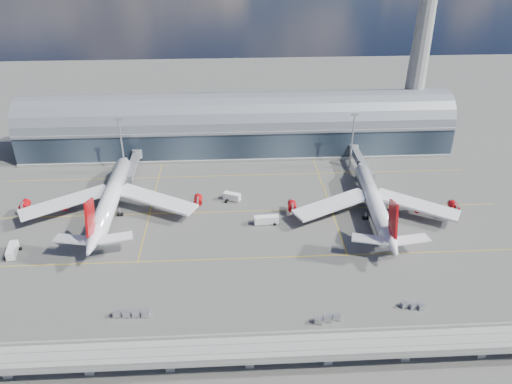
{
  "coord_description": "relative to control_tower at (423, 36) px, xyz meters",
  "views": [
    {
      "loc": [
        -3.27,
        -143.86,
        100.99
      ],
      "look_at": [
        5.22,
        10.0,
        14.0
      ],
      "focal_mm": 35.0,
      "sensor_mm": 36.0,
      "label": 1
    }
  ],
  "objects": [
    {
      "name": "ground",
      "position": [
        -85.0,
        -83.0,
        -51.64
      ],
      "size": [
        500.0,
        500.0,
        0.0
      ],
      "primitive_type": "plane",
      "color": "#474744",
      "rests_on": "ground"
    },
    {
      "name": "taxi_lines",
      "position": [
        -85.0,
        -60.89,
        -51.63
      ],
      "size": [
        200.0,
        80.12,
        0.01
      ],
      "color": "gold",
      "rests_on": "ground"
    },
    {
      "name": "terminal",
      "position": [
        -85.0,
        -5.01,
        -40.3
      ],
      "size": [
        200.0,
        30.0,
        28.0
      ],
      "color": "#1D2731",
      "rests_on": "ground"
    },
    {
      "name": "control_tower",
      "position": [
        0.0,
        0.0,
        0.0
      ],
      "size": [
        19.0,
        19.0,
        103.0
      ],
      "color": "gray",
      "rests_on": "ground"
    },
    {
      "name": "guideway",
      "position": [
        -85.0,
        -138.0,
        -46.34
      ],
      "size": [
        220.0,
        8.5,
        7.2
      ],
      "color": "gray",
      "rests_on": "ground"
    },
    {
      "name": "floodlight_mast_left",
      "position": [
        -135.0,
        -28.0,
        -38.0
      ],
      "size": [
        3.0,
        0.7,
        25.7
      ],
      "color": "gray",
      "rests_on": "ground"
    },
    {
      "name": "floodlight_mast_right",
      "position": [
        -35.0,
        -28.0,
        -38.0
      ],
      "size": [
        3.0,
        0.7,
        25.7
      ],
      "color": "gray",
      "rests_on": "ground"
    },
    {
      "name": "airliner_left",
      "position": [
        -134.25,
        -61.98,
        -45.32
      ],
      "size": [
        68.87,
        72.3,
        22.1
      ],
      "rotation": [
        0.0,
        0.0,
        0.0
      ],
      "color": "white",
      "rests_on": "ground"
    },
    {
      "name": "airliner_right",
      "position": [
        -35.15,
        -69.17,
        -46.07
      ],
      "size": [
        64.72,
        67.65,
        21.46
      ],
      "rotation": [
        0.0,
        0.0,
        -0.06
      ],
      "color": "white",
      "rests_on": "ground"
    },
    {
      "name": "jet_bridge_left",
      "position": [
        -130.76,
        -29.88,
        -46.46
      ],
      "size": [
        4.4,
        28.0,
        7.25
      ],
      "color": "gray",
      "rests_on": "ground"
    },
    {
      "name": "jet_bridge_right",
      "position": [
        -31.54,
        -31.82,
        -46.46
      ],
      "size": [
        4.4,
        32.0,
        7.25
      ],
      "color": "gray",
      "rests_on": "ground"
    },
    {
      "name": "service_truck_0",
      "position": [
        -162.4,
        -86.72,
        -49.92
      ],
      "size": [
        3.85,
        8.35,
        3.33
      ],
      "rotation": [
        0.0,
        0.0,
        0.15
      ],
      "color": "silver",
      "rests_on": "ground"
    },
    {
      "name": "service_truck_1",
      "position": [
        -135.58,
        -79.19,
        -50.08
      ],
      "size": [
        5.85,
        4.31,
        3.08
      ],
      "rotation": [
        0.0,
        0.0,
        1.17
      ],
      "color": "silver",
      "rests_on": "ground"
    },
    {
      "name": "service_truck_2",
      "position": [
        -75.86,
        -72.33,
        -49.94
      ],
      "size": [
        9.12,
        3.22,
        3.25
      ],
      "rotation": [
        0.0,
        0.0,
        1.63
      ],
      "color": "silver",
      "rests_on": "ground"
    },
    {
      "name": "service_truck_3",
      "position": [
        -26.82,
        -67.66,
        -50.35
      ],
      "size": [
        3.57,
        5.58,
        2.52
      ],
      "rotation": [
        0.0,
        0.0,
        -0.33
      ],
      "color": "silver",
      "rests_on": "ground"
    },
    {
      "name": "service_truck_4",
      "position": [
        -32.56,
        -39.85,
        -50.13
      ],
      "size": [
        4.18,
        5.65,
        2.98
      ],
      "rotation": [
        0.0,
        0.0,
        -0.4
      ],
      "color": "silver",
      "rests_on": "ground"
    },
    {
      "name": "service_truck_5",
      "position": [
        -88.35,
        -54.45,
        -49.98
      ],
      "size": [
        7.16,
        5.13,
        3.24
      ],
      "rotation": [
        0.0,
        0.0,
        1.14
      ],
      "color": "silver",
      "rests_on": "ground"
    },
    {
      "name": "cargo_train_0",
      "position": [
        -117.93,
        -118.54,
        -50.71
      ],
      "size": [
        10.77,
        2.19,
        1.78
      ],
      "rotation": [
        0.0,
        0.0,
        1.62
      ],
      "color": "gray",
      "rests_on": "ground"
    },
    {
      "name": "cargo_train_1",
      "position": [
        -62.35,
        -123.55,
        -50.7
      ],
      "size": [
        8.21,
        3.32,
        1.8
      ],
      "rotation": [
        0.0,
        0.0,
        1.36
      ],
      "color": "gray",
      "rests_on": "ground"
    },
    {
      "name": "cargo_train_2",
      "position": [
        -36.6,
        -119.58,
        -50.82
      ],
      "size": [
        7.13,
        3.03,
        1.56
      ],
      "rotation": [
        0.0,
        0.0,
        1.8
      ],
      "color": "gray",
      "rests_on": "ground"
    }
  ]
}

